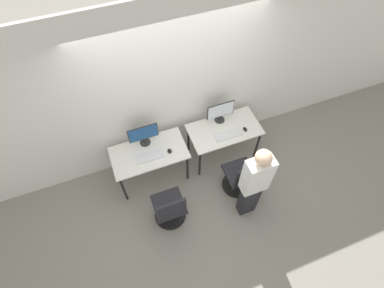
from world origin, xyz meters
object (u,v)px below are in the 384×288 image
keyboard_left (150,156)px  monitor_right (221,111)px  keyboard_right (228,135)px  person_right (254,183)px  mouse_right (245,129)px  mouse_left (170,151)px  office_chair_left (170,209)px  office_chair_right (241,177)px  monitor_left (143,134)px

keyboard_left → monitor_right: size_ratio=0.93×
keyboard_right → person_right: bearing=-94.3°
mouse_right → person_right: (-0.37, -0.95, 0.16)m
mouse_left → office_chair_left: size_ratio=0.10×
mouse_left → office_chair_right: (0.93, -0.62, -0.36)m
monitor_left → mouse_left: bearing=-44.5°
keyboard_right → office_chair_right: (-0.02, -0.59, -0.36)m
mouse_right → monitor_right: bearing=131.7°
monitor_left → office_chair_left: monitor_left is taller
keyboard_left → office_chair_left: (0.04, -0.75, -0.36)m
monitor_left → monitor_right: (1.24, 0.00, 0.00)m
office_chair_left → mouse_right: bearing=24.8°
monitor_left → monitor_right: same height
monitor_left → office_chair_left: (0.04, -1.02, -0.55)m
person_right → mouse_right: bearing=69.0°
mouse_left → keyboard_right: (0.95, -0.03, -0.01)m
office_chair_left → monitor_right: 1.67m
keyboard_left → mouse_left: (0.30, -0.02, 0.01)m
office_chair_left → office_chair_right: same height
keyboard_left → mouse_right: size_ratio=4.67×
monitor_right → person_right: size_ratio=0.28×
keyboard_left → monitor_right: bearing=12.5°
monitor_right → office_chair_right: (-0.02, -0.91, -0.55)m
monitor_left → keyboard_left: size_ratio=1.07×
office_chair_left → person_right: (1.13, -0.26, 0.52)m
keyboard_left → office_chair_right: 1.43m
keyboard_right → mouse_right: bearing=-1.0°
monitor_right → keyboard_right: (0.00, -0.32, -0.20)m
keyboard_right → office_chair_left: bearing=-149.9°
office_chair_left → person_right: person_right is taller
person_right → monitor_left: bearing=132.5°
monitor_left → office_chair_right: bearing=-36.7°
keyboard_left → mouse_right: mouse_right is taller
office_chair_left → office_chair_right: size_ratio=1.00×
monitor_left → person_right: 1.73m
mouse_right → office_chair_right: 0.76m
office_chair_left → monitor_left: bearing=92.1°
monitor_left → monitor_right: size_ratio=1.00×
keyboard_left → office_chair_left: office_chair_left is taller
office_chair_right → monitor_right: bearing=88.8°
mouse_left → keyboard_left: bearing=176.4°
mouse_left → office_chair_right: size_ratio=0.10×
keyboard_left → keyboard_right: size_ratio=1.00×
mouse_left → monitor_left: bearing=135.5°
monitor_left → person_right: person_right is taller
mouse_left → person_right: 1.33m
mouse_left → office_chair_left: bearing=-109.5°
monitor_left → mouse_right: size_ratio=5.00×
mouse_right → person_right: person_right is taller
monitor_right → keyboard_right: 0.38m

